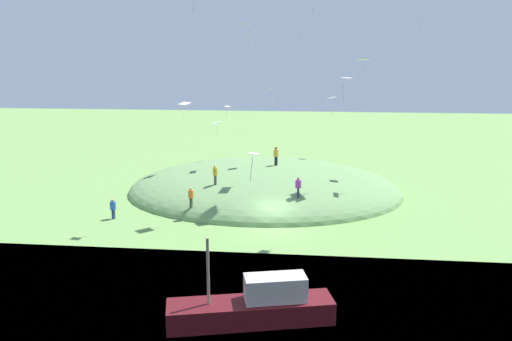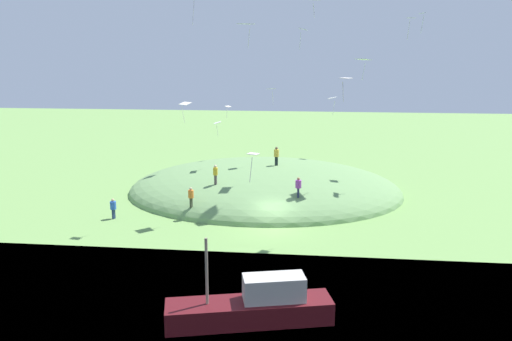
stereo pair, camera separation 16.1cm
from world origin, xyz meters
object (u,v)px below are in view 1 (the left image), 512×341
at_px(person_near_shore, 191,195).
at_px(kite_12, 246,25).
at_px(person_walking_path, 276,154).
at_px(person_on_hilltop, 113,206).
at_px(kite_3, 331,99).
at_px(boat_on_lake, 256,306).
at_px(person_watching_kites, 298,185).
at_px(kite_1, 217,123).
at_px(kite_7, 312,0).
at_px(kite_6, 271,90).
at_px(kite_0, 410,20).
at_px(kite_2, 185,104).
at_px(kite_10, 227,107).
at_px(kite_5, 346,79).
at_px(kite_4, 302,30).
at_px(kite_13, 253,156).
at_px(kite_8, 363,60).
at_px(kite_9, 422,15).
at_px(person_with_child, 215,172).

distance_m(person_near_shore, kite_12, 13.56).
xyz_separation_m(person_walking_path, person_on_hilltop, (-9.16, 12.07, -2.66)).
height_order(person_near_shore, kite_3, kite_3).
xyz_separation_m(boat_on_lake, person_watching_kites, (16.63, -1.56, 1.83)).
bearing_deg(kite_1, kite_3, -54.28).
bearing_deg(person_near_shore, kite_7, 139.74).
relative_size(kite_6, kite_7, 1.06).
height_order(kite_0, kite_2, kite_0).
bearing_deg(kite_1, kite_10, -0.12).
xyz_separation_m(kite_5, kite_12, (4.64, 7.24, 3.77)).
bearing_deg(kite_4, kite_3, -16.81).
distance_m(person_near_shore, kite_6, 13.19).
bearing_deg(kite_0, kite_5, 153.91).
relative_size(boat_on_lake, kite_3, 4.35).
distance_m(boat_on_lake, kite_2, 28.19).
bearing_deg(kite_2, person_near_shore, -164.67).
bearing_deg(person_walking_path, person_near_shore, -164.95).
bearing_deg(kite_2, kite_5, -132.56).
bearing_deg(kite_13, kite_8, -35.57).
bearing_deg(kite_3, kite_0, -134.17).
bearing_deg(kite_5, kite_9, -33.15).
xyz_separation_m(kite_5, kite_9, (10.01, -6.54, 4.74)).
height_order(person_near_shore, kite_7, kite_7).
xyz_separation_m(kite_0, kite_6, (-0.25, 11.97, -6.04)).
relative_size(kite_2, kite_5, 1.24).
height_order(boat_on_lake, kite_13, kite_13).
distance_m(person_watching_kites, kite_5, 9.75).
bearing_deg(kite_12, kite_7, -61.88).
height_order(person_walking_path, kite_7, kite_7).
bearing_deg(kite_6, kite_5, -154.21).
bearing_deg(person_walking_path, person_on_hilltop, 177.40).
xyz_separation_m(kite_10, kite_12, (-12.24, -3.45, 7.42)).
xyz_separation_m(person_with_child, kite_8, (1.74, -11.77, 9.04)).
distance_m(kite_0, kite_13, 21.59).
bearing_deg(kite_10, person_on_hilltop, 155.48).
bearing_deg(kite_7, boat_on_lake, 173.44).
bearing_deg(person_with_child, kite_3, -117.74).
xyz_separation_m(person_on_hilltop, kite_5, (-2.16, -17.41, 9.95)).
distance_m(person_with_child, kite_10, 11.79).
height_order(kite_0, kite_13, kite_0).
xyz_separation_m(kite_3, kite_13, (-21.57, 5.63, -1.90)).
distance_m(kite_2, kite_3, 15.01).
bearing_deg(kite_1, person_near_shore, 175.54).
relative_size(boat_on_lake, kite_0, 4.34).
height_order(kite_1, kite_3, kite_3).
xyz_separation_m(boat_on_lake, kite_4, (21.56, -1.57, 13.69)).
relative_size(person_with_child, kite_4, 0.95).
height_order(person_walking_path, person_with_child, person_walking_path).
height_order(person_with_child, kite_8, kite_8).
height_order(kite_0, kite_1, kite_0).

